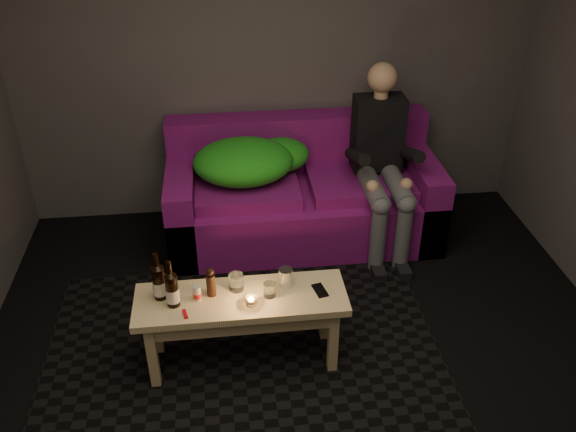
# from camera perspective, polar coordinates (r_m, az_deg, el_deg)

# --- Properties ---
(floor) EXTENTS (4.50, 4.50, 0.00)m
(floor) POSITION_cam_1_polar(r_m,az_deg,el_deg) (3.57, 2.72, -17.71)
(floor) COLOR black
(floor) RESTS_ON ground
(room) EXTENTS (4.50, 4.50, 4.50)m
(room) POSITION_cam_1_polar(r_m,az_deg,el_deg) (2.98, 2.10, 10.69)
(room) COLOR silver
(room) RESTS_ON ground
(rug) EXTENTS (2.43, 1.77, 0.01)m
(rug) POSITION_cam_1_polar(r_m,az_deg,el_deg) (3.87, -4.16, -12.68)
(rug) COLOR black
(rug) RESTS_ON floor
(sofa) EXTENTS (2.05, 0.92, 0.88)m
(sofa) POSITION_cam_1_polar(r_m,az_deg,el_deg) (4.78, 1.29, 1.83)
(sofa) COLOR #7C1073
(sofa) RESTS_ON floor
(green_blanket) EXTENTS (0.90, 0.62, 0.31)m
(green_blanket) POSITION_cam_1_polar(r_m,az_deg,el_deg) (4.58, -3.65, 5.22)
(green_blanket) COLOR #20911A
(green_blanket) RESTS_ON sofa
(person) EXTENTS (0.37, 0.85, 1.37)m
(person) POSITION_cam_1_polar(r_m,az_deg,el_deg) (4.56, 8.78, 5.42)
(person) COLOR black
(person) RESTS_ON sofa
(coffee_table) EXTENTS (1.21, 0.39, 0.50)m
(coffee_table) POSITION_cam_1_polar(r_m,az_deg,el_deg) (3.56, -4.37, -8.64)
(coffee_table) COLOR tan
(coffee_table) RESTS_ON rug
(beer_bottle_a) EXTENTS (0.08, 0.08, 0.30)m
(beer_bottle_a) POSITION_cam_1_polar(r_m,az_deg,el_deg) (3.50, -11.99, -6.04)
(beer_bottle_a) COLOR black
(beer_bottle_a) RESTS_ON coffee_table
(beer_bottle_b) EXTENTS (0.08, 0.08, 0.30)m
(beer_bottle_b) POSITION_cam_1_polar(r_m,az_deg,el_deg) (3.44, -10.81, -6.74)
(beer_bottle_b) COLOR black
(beer_bottle_b) RESTS_ON coffee_table
(salt_shaker) EXTENTS (0.06, 0.06, 0.09)m
(salt_shaker) POSITION_cam_1_polar(r_m,az_deg,el_deg) (3.49, -8.50, -7.15)
(salt_shaker) COLOR silver
(salt_shaker) RESTS_ON coffee_table
(pepper_mill) EXTENTS (0.06, 0.06, 0.14)m
(pepper_mill) POSITION_cam_1_polar(r_m,az_deg,el_deg) (3.50, -7.22, -6.43)
(pepper_mill) COLOR black
(pepper_mill) RESTS_ON coffee_table
(tumbler_back) EXTENTS (0.10, 0.10, 0.10)m
(tumbler_back) POSITION_cam_1_polar(r_m,az_deg,el_deg) (3.53, -4.86, -6.18)
(tumbler_back) COLOR white
(tumbler_back) RESTS_ON coffee_table
(tealight) EXTENTS (0.07, 0.07, 0.05)m
(tealight) POSITION_cam_1_polar(r_m,az_deg,el_deg) (3.44, -3.48, -7.91)
(tealight) COLOR white
(tealight) RESTS_ON coffee_table
(tumbler_front) EXTENTS (0.07, 0.07, 0.09)m
(tumbler_front) POSITION_cam_1_polar(r_m,az_deg,el_deg) (3.48, -1.73, -6.89)
(tumbler_front) COLOR white
(tumbler_front) RESTS_ON coffee_table
(steel_cup) EXTENTS (0.10, 0.10, 0.11)m
(steel_cup) POSITION_cam_1_polar(r_m,az_deg,el_deg) (3.55, -0.23, -5.76)
(steel_cup) COLOR silver
(steel_cup) RESTS_ON coffee_table
(smartphone) EXTENTS (0.09, 0.14, 0.01)m
(smartphone) POSITION_cam_1_polar(r_m,az_deg,el_deg) (3.54, 3.01, -6.96)
(smartphone) COLOR black
(smartphone) RESTS_ON coffee_table
(red_lighter) EXTENTS (0.04, 0.08, 0.01)m
(red_lighter) POSITION_cam_1_polar(r_m,az_deg,el_deg) (3.42, -9.61, -9.03)
(red_lighter) COLOR #B70B19
(red_lighter) RESTS_ON coffee_table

